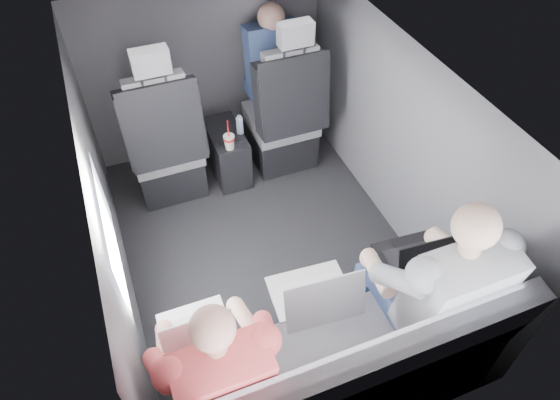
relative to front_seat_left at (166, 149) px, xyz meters
name	(u,v)px	position (x,y,z in m)	size (l,w,h in m)	color
floor	(268,253)	(0.45, -0.84, -0.40)	(2.60, 2.60, 0.00)	black
ceiling	(263,80)	(0.45, -0.84, 0.95)	(2.60, 2.60, 0.00)	#B2B2AD
panel_left	(109,223)	(-0.45, -0.84, 0.27)	(0.02, 2.60, 1.35)	#56565B
panel_right	(400,145)	(1.35, -0.84, 0.27)	(0.02, 2.60, 1.35)	#56565B
panel_front	(206,71)	(0.45, 0.46, 0.27)	(1.80, 0.02, 1.35)	#56565B
panel_back	(377,382)	(0.45, -2.14, 0.27)	(1.80, 0.02, 1.35)	#56565B
side_window	(111,235)	(-0.43, -1.14, 0.50)	(0.02, 0.75, 0.42)	white
seatbelt	(294,87)	(0.90, -0.17, 0.40)	(0.05, 0.01, 0.65)	black
front_seat_left	(166,149)	(0.00, 0.00, 0.00)	(0.52, 0.58, 1.26)	black
front_seat_right	(284,121)	(0.90, 0.00, 0.00)	(0.52, 0.58, 1.26)	black
center_console	(227,153)	(0.45, 0.04, -0.20)	(0.24, 0.48, 0.41)	black
rear_bench	(343,372)	(0.45, -1.90, -0.09)	(1.60, 0.57, 0.92)	slate
soda_cup	(229,141)	(0.43, -0.15, 0.06)	(0.08, 0.08, 0.24)	white
water_bottle	(240,125)	(0.55, -0.01, 0.07)	(0.05, 0.05, 0.15)	#ADCBEA
laptop_white	(196,330)	(-0.18, -1.61, 0.23)	(0.32, 0.30, 0.24)	white
laptop_silver	(315,294)	(0.40, -1.63, 0.24)	(0.41, 0.37, 0.27)	#BCBCC2
laptop_black	(415,256)	(0.98, -1.61, 0.23)	(0.35, 0.32, 0.24)	black
passenger_rear_left	(217,367)	(-0.14, -1.81, 0.22)	(0.49, 0.61, 1.20)	#2E2F33
passenger_rear_right	(431,286)	(0.94, -1.81, 0.26)	(0.55, 0.66, 1.30)	navy
passenger_front_right	(272,63)	(0.91, 0.26, 0.35)	(0.39, 0.39, 0.77)	navy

